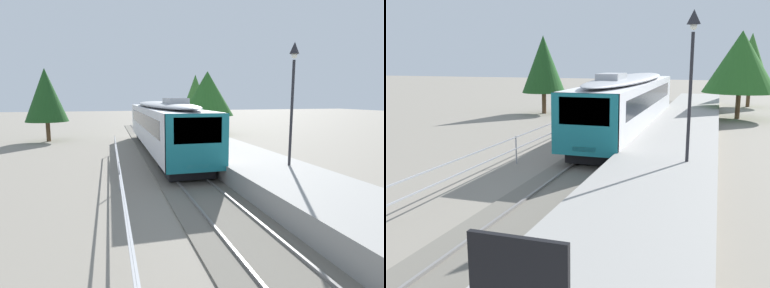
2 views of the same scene
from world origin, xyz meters
TOP-DOWN VIEW (x-y plane):
  - ground_plane at (-3.00, 22.00)m, footprint 160.00×160.00m
  - track_rails at (0.00, 22.00)m, footprint 3.20×60.00m
  - commuter_train at (0.00, 29.59)m, footprint 2.82×18.45m
  - station_platform at (3.25, 22.00)m, footprint 3.90×60.00m
  - platform_lamp_mid_platform at (4.11, 19.95)m, footprint 0.34×0.34m
  - platform_notice_board at (3.06, 8.15)m, footprint 1.20×0.08m
  - tree_behind_carpark at (-8.97, 37.94)m, footprint 3.64×3.64m
  - tree_behind_station_far at (7.85, 48.82)m, footprint 3.72×3.72m
  - tree_distant_left at (6.57, 39.56)m, footprint 5.59×5.59m

SIDE VIEW (x-z plane):
  - ground_plane at x=-3.00m, z-range 0.00..0.00m
  - track_rails at x=0.00m, z-range -0.04..0.10m
  - station_platform at x=3.25m, z-range 0.00..0.90m
  - commuter_train at x=0.00m, z-range 0.27..4.01m
  - platform_notice_board at x=3.06m, z-range 1.29..3.09m
  - tree_behind_carpark at x=-8.97m, z-range 0.88..7.37m
  - tree_distant_left at x=6.57m, z-range 1.01..7.68m
  - tree_behind_station_far at x=7.85m, z-range 0.97..7.96m
  - platform_lamp_mid_platform at x=4.11m, z-range 1.95..7.30m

